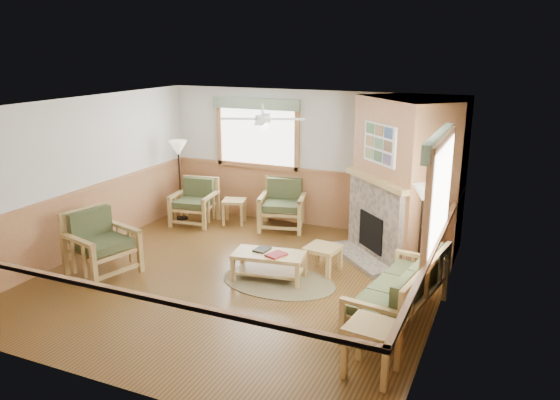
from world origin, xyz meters
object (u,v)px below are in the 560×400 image
at_px(armchair_back_left, 194,202).
at_px(armchair_left, 102,243).
at_px(floor_lamp_right, 420,232).
at_px(footstool, 323,259).
at_px(armchair_back_right, 282,205).
at_px(floor_lamp_left, 180,180).
at_px(coffee_table, 269,266).
at_px(end_table_sofa, 372,350).
at_px(sofa, 399,290).
at_px(end_table_chairs, 234,211).

height_order(armchair_back_left, armchair_left, armchair_left).
bearing_deg(floor_lamp_right, armchair_back_left, 168.42).
distance_m(armchair_left, footstool, 3.52).
relative_size(armchair_back_right, footstool, 1.92).
height_order(footstool, floor_lamp_left, floor_lamp_left).
distance_m(armchair_back_left, armchair_back_right, 1.82).
bearing_deg(floor_lamp_right, coffee_table, -155.45).
bearing_deg(armchair_back_right, end_table_sofa, -69.56).
distance_m(sofa, end_table_chairs, 4.81).
distance_m(end_table_sofa, footstool, 2.86).
xyz_separation_m(armchair_back_right, floor_lamp_left, (-2.19, -0.30, 0.35)).
height_order(armchair_back_left, coffee_table, armchair_back_left).
relative_size(armchair_back_right, end_table_chairs, 1.93).
height_order(coffee_table, end_table_sofa, end_table_sofa).
bearing_deg(end_table_sofa, floor_lamp_right, 90.00).
height_order(sofa, armchair_left, armchair_left).
distance_m(sofa, end_table_sofa, 1.36).
distance_m(armchair_back_right, floor_lamp_left, 2.23).
bearing_deg(armchair_left, armchair_back_left, 16.89).
height_order(coffee_table, footstool, same).
bearing_deg(end_table_chairs, armchair_back_left, -156.31).
xyz_separation_m(sofa, armchair_back_right, (-2.91, 2.87, 0.04)).
bearing_deg(sofa, end_table_sofa, 8.37).
distance_m(sofa, coffee_table, 2.18).
bearing_deg(armchair_left, end_table_chairs, 3.21).
bearing_deg(floor_lamp_right, floor_lamp_left, 167.84).
relative_size(sofa, armchair_back_right, 1.99).
bearing_deg(floor_lamp_right, sofa, -90.00).
height_order(armchair_back_right, end_table_sofa, armchair_back_right).
relative_size(coffee_table, footstool, 2.17).
height_order(armchair_left, coffee_table, armchair_left).
xyz_separation_m(armchair_back_left, floor_lamp_right, (4.68, -0.96, 0.32)).
bearing_deg(sofa, footstool, -119.31).
bearing_deg(armchair_back_right, floor_lamp_left, 173.67).
height_order(end_table_chairs, end_table_sofa, end_table_sofa).
bearing_deg(floor_lamp_right, armchair_back_right, 154.35).
distance_m(armchair_back_left, end_table_chairs, 0.84).
height_order(floor_lamp_left, floor_lamp_right, floor_lamp_left).
xyz_separation_m(armchair_back_right, end_table_sofa, (2.91, -4.22, -0.18)).
distance_m(sofa, floor_lamp_right, 1.51).
bearing_deg(armchair_back_right, sofa, -58.72).
xyz_separation_m(armchair_back_right, armchair_left, (-1.72, -3.20, 0.02)).
relative_size(armchair_back_left, armchair_back_right, 0.93).
distance_m(coffee_table, floor_lamp_right, 2.39).
relative_size(end_table_sofa, floor_lamp_right, 0.40).
relative_size(sofa, end_table_chairs, 3.85).
bearing_deg(footstool, floor_lamp_left, 158.32).
height_order(armchair_back_right, floor_lamp_left, floor_lamp_left).
distance_m(sofa, footstool, 1.84).
bearing_deg(armchair_back_left, armchair_back_right, 5.67).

